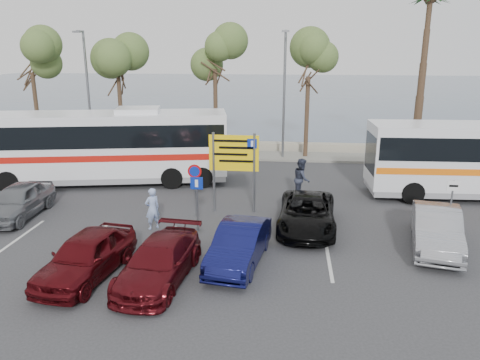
# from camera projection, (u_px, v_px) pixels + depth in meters

# --- Properties ---
(ground) EXTENTS (120.00, 120.00, 0.00)m
(ground) POSITION_uv_depth(u_px,v_px,m) (199.00, 238.00, 18.27)
(ground) COLOR #303033
(ground) RESTS_ON ground
(kerb_strip) EXTENTS (44.00, 2.40, 0.15)m
(kerb_strip) POSITION_uv_depth(u_px,v_px,m) (238.00, 155.00, 31.62)
(kerb_strip) COLOR gray
(kerb_strip) RESTS_ON ground
(seawall) EXTENTS (48.00, 0.80, 0.60)m
(seawall) POSITION_uv_depth(u_px,v_px,m) (241.00, 146.00, 33.47)
(seawall) COLOR #A19880
(seawall) RESTS_ON ground
(sea) EXTENTS (140.00, 140.00, 0.00)m
(sea) POSITION_uv_depth(u_px,v_px,m) (269.00, 92.00, 75.58)
(sea) COLOR #43586C
(sea) RESTS_ON ground
(tree_far_left) EXTENTS (3.20, 3.20, 7.60)m
(tree_far_left) POSITION_uv_depth(u_px,v_px,m) (31.00, 59.00, 31.30)
(tree_far_left) COLOR #382619
(tree_far_left) RESTS_ON kerb_strip
(tree_left) EXTENTS (3.20, 3.20, 7.20)m
(tree_left) POSITION_uv_depth(u_px,v_px,m) (118.00, 65.00, 30.79)
(tree_left) COLOR #382619
(tree_left) RESTS_ON kerb_strip
(tree_mid) EXTENTS (3.20, 3.20, 8.00)m
(tree_mid) POSITION_uv_depth(u_px,v_px,m) (215.00, 55.00, 29.95)
(tree_mid) COLOR #382619
(tree_mid) RESTS_ON kerb_strip
(tree_right) EXTENTS (3.20, 3.20, 7.40)m
(tree_right) POSITION_uv_depth(u_px,v_px,m) (309.00, 63.00, 29.47)
(tree_right) COLOR #382619
(tree_right) RESTS_ON kerb_strip
(street_lamp_left) EXTENTS (0.45, 1.15, 8.01)m
(street_lamp_left) POSITION_uv_depth(u_px,v_px,m) (87.00, 87.00, 30.92)
(street_lamp_left) COLOR slate
(street_lamp_left) RESTS_ON kerb_strip
(street_lamp_right) EXTENTS (0.45, 1.15, 8.01)m
(street_lamp_right) POSITION_uv_depth(u_px,v_px,m) (284.00, 89.00, 29.60)
(street_lamp_right) COLOR slate
(street_lamp_right) RESTS_ON kerb_strip
(direction_sign) EXTENTS (2.20, 0.12, 3.60)m
(direction_sign) POSITION_uv_depth(u_px,v_px,m) (234.00, 159.00, 20.55)
(direction_sign) COLOR slate
(direction_sign) RESTS_ON ground
(sign_no_stop) EXTENTS (0.60, 0.08, 2.35)m
(sign_no_stop) POSITION_uv_depth(u_px,v_px,m) (195.00, 182.00, 20.17)
(sign_no_stop) COLOR slate
(sign_no_stop) RESTS_ON ground
(sign_parking) EXTENTS (0.50, 0.07, 2.25)m
(sign_parking) POSITION_uv_depth(u_px,v_px,m) (197.00, 196.00, 18.64)
(sign_parking) COLOR slate
(sign_parking) RESTS_ON ground
(sign_taxi) EXTENTS (0.50, 0.07, 2.20)m
(sign_taxi) POSITION_uv_depth(u_px,v_px,m) (452.00, 200.00, 18.31)
(sign_taxi) COLOR slate
(sign_taxi) RESTS_ON ground
(lane_markings) EXTENTS (12.02, 4.20, 0.01)m
(lane_markings) POSITION_uv_depth(u_px,v_px,m) (164.00, 247.00, 17.43)
(lane_markings) COLOR silver
(lane_markings) RESTS_ON ground
(coach_bus_left) EXTENTS (13.42, 5.22, 4.09)m
(coach_bus_left) POSITION_uv_depth(u_px,v_px,m) (103.00, 149.00, 25.00)
(coach_bus_left) COLOR white
(coach_bus_left) RESTS_ON ground
(car_silver_a) EXTENTS (1.84, 4.33, 1.46)m
(car_silver_a) POSITION_uv_depth(u_px,v_px,m) (18.00, 201.00, 20.34)
(car_silver_a) COLOR slate
(car_silver_a) RESTS_ON ground
(car_blue) EXTENTS (2.05, 4.37, 1.39)m
(car_blue) POSITION_uv_depth(u_px,v_px,m) (239.00, 245.00, 15.98)
(car_blue) COLOR #0F1146
(car_blue) RESTS_ON ground
(car_maroon) EXTENTS (2.28, 4.66, 1.31)m
(car_maroon) POSITION_uv_depth(u_px,v_px,m) (159.00, 262.00, 14.81)
(car_maroon) COLOR #530D13
(car_maroon) RESTS_ON ground
(car_red) EXTENTS (2.37, 4.55, 1.48)m
(car_red) POSITION_uv_depth(u_px,v_px,m) (86.00, 256.00, 15.03)
(car_red) COLOR #4F0B10
(car_red) RESTS_ON ground
(suv_black) EXTENTS (2.49, 4.98, 1.35)m
(suv_black) POSITION_uv_depth(u_px,v_px,m) (307.00, 213.00, 19.01)
(suv_black) COLOR black
(suv_black) RESTS_ON ground
(car_silver_b) EXTENTS (2.50, 4.82, 1.51)m
(car_silver_b) POSITION_uv_depth(u_px,v_px,m) (436.00, 229.00, 17.17)
(car_silver_b) COLOR #9A9A9F
(car_silver_b) RESTS_ON ground
(pedestrian_near) EXTENTS (0.75, 0.74, 1.74)m
(pedestrian_near) POSITION_uv_depth(u_px,v_px,m) (152.00, 209.00, 18.96)
(pedestrian_near) COLOR #93A8D7
(pedestrian_near) RESTS_ON ground
(pedestrian_far) EXTENTS (0.77, 0.99, 2.01)m
(pedestrian_far) POSITION_uv_depth(u_px,v_px,m) (302.00, 179.00, 22.70)
(pedestrian_far) COLOR #2E3345
(pedestrian_far) RESTS_ON ground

